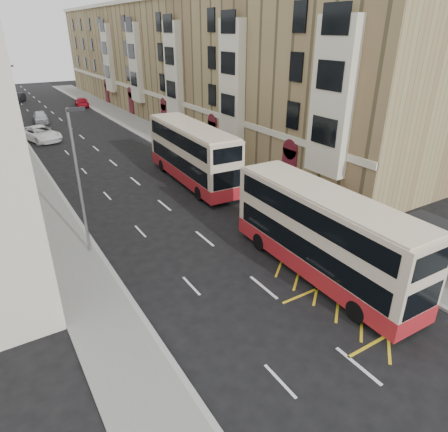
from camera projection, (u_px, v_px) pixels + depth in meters
ground at (321, 335)px, 16.76m from camera, size 200.00×200.00×0.00m
pavement_right at (179, 146)px, 43.63m from camera, size 4.00×120.00×0.15m
pavement_left at (25, 170)px, 36.24m from camera, size 3.00×120.00×0.15m
kerb_right at (162, 148)px, 42.68m from camera, size 0.25×120.00×0.15m
kerb_left at (43, 167)px, 36.96m from camera, size 0.25×120.00×0.15m
road_markings at (72, 129)px, 51.39m from camera, size 10.00×110.00×0.01m
terrace_right at (173, 62)px, 55.58m from camera, size 10.75×79.00×15.25m
guard_railing at (330, 228)px, 23.80m from camera, size 0.06×6.56×1.01m
street_lamp_near at (79, 176)px, 21.00m from camera, size 0.93×0.18×8.00m
street_lamp_far at (12, 99)px, 44.09m from camera, size 0.93×0.18×8.00m
double_decker_front at (323, 235)px, 19.96m from camera, size 2.87×11.46×4.55m
double_decker_rear at (192, 154)px, 32.51m from camera, size 3.33×12.06×4.76m
pedestrian_near at (402, 249)px, 21.14m from camera, size 0.69×0.47×1.84m
pedestrian_mid at (380, 234)px, 23.01m from camera, size 0.79×0.63×1.54m
pedestrian_far at (351, 232)px, 22.93m from camera, size 1.15×0.95×1.84m
white_van at (40, 134)px, 45.46m from camera, size 4.52×6.58×1.67m
car_silver at (41, 117)px, 54.38m from camera, size 2.29×4.73×1.56m
car_dark at (18, 98)px, 69.79m from camera, size 3.14×4.83×1.50m
car_red at (82, 102)px, 65.66m from camera, size 2.85×5.29×1.46m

